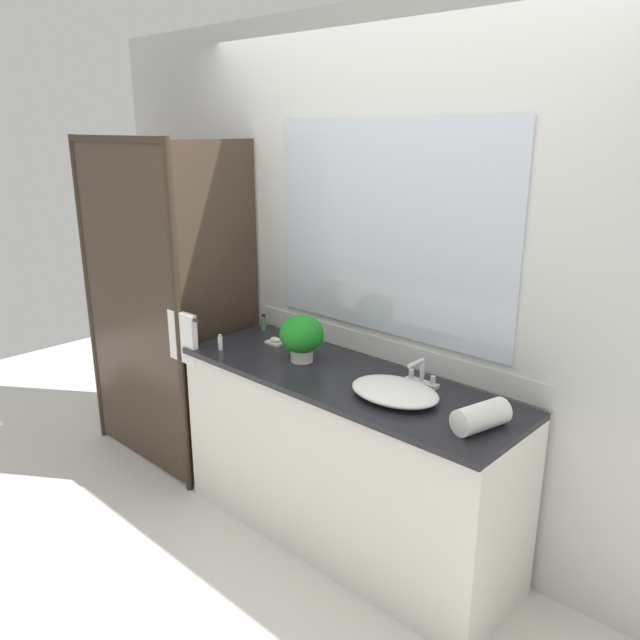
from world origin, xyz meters
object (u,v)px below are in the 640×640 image
at_px(rolled_towel_near_edge, 481,417).
at_px(amenity_bottle_conditioner, 220,343).
at_px(sink_basin, 395,391).
at_px(faucet, 421,376).
at_px(soap_dish, 275,341).
at_px(amenity_bottle_lotion, 264,323).
at_px(potted_plant, 302,336).

bearing_deg(rolled_towel_near_edge, amenity_bottle_conditioner, -175.26).
bearing_deg(rolled_towel_near_edge, sink_basin, 178.73).
height_order(sink_basin, amenity_bottle_conditioner, amenity_bottle_conditioner).
xyz_separation_m(faucet, amenity_bottle_conditioner, (-1.06, -0.33, -0.00)).
distance_m(soap_dish, amenity_bottle_lotion, 0.25).
relative_size(potted_plant, amenity_bottle_conditioner, 2.81).
bearing_deg(potted_plant, faucet, 13.87).
height_order(sink_basin, faucet, faucet).
distance_m(amenity_bottle_conditioner, rolled_towel_near_edge, 1.49).
height_order(amenity_bottle_conditioner, amenity_bottle_lotion, amenity_bottle_lotion).
relative_size(soap_dish, amenity_bottle_lotion, 1.02).
height_order(sink_basin, amenity_bottle_lotion, amenity_bottle_lotion).
bearing_deg(soap_dish, amenity_bottle_conditioner, -117.67).
bearing_deg(faucet, soap_dish, -176.00).
xyz_separation_m(faucet, potted_plant, (-0.62, -0.15, 0.09)).
relative_size(faucet, amenity_bottle_lotion, 1.74).
bearing_deg(soap_dish, sink_basin, -8.45).
relative_size(sink_basin, soap_dish, 4.18).
xyz_separation_m(amenity_bottle_lotion, rolled_towel_near_edge, (1.57, -0.26, 0.01)).
bearing_deg(soap_dish, amenity_bottle_lotion, 152.90).
height_order(faucet, amenity_bottle_lotion, faucet).
height_order(faucet, rolled_towel_near_edge, faucet).
bearing_deg(amenity_bottle_lotion, soap_dish, -27.10).
height_order(potted_plant, rolled_towel_near_edge, potted_plant).
bearing_deg(sink_basin, rolled_towel_near_edge, -1.27).
relative_size(faucet, soap_dish, 1.70).
bearing_deg(faucet, amenity_bottle_conditioner, -162.52).
height_order(soap_dish, amenity_bottle_lotion, amenity_bottle_lotion).
height_order(faucet, potted_plant, potted_plant).
bearing_deg(rolled_towel_near_edge, faucet, 153.85).
relative_size(sink_basin, rolled_towel_near_edge, 1.77).
distance_m(potted_plant, amenity_bottle_lotion, 0.57).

